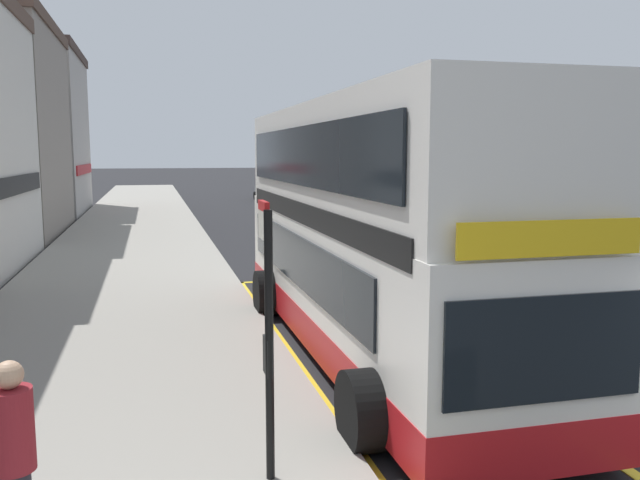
{
  "coord_description": "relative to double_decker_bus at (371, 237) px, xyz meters",
  "views": [
    {
      "loc": [
        -6.21,
        -4.11,
        3.54
      ],
      "look_at": [
        -2.91,
        8.77,
        1.78
      ],
      "focal_mm": 36.78,
      "sensor_mm": 36.0,
      "label": 1
    }
  ],
  "objects": [
    {
      "name": "bus_stop_sign",
      "position": [
        -2.64,
        -4.46,
        -0.24
      ],
      "size": [
        0.09,
        0.51,
        2.91
      ],
      "color": "black",
      "rests_on": "pavement_near"
    },
    {
      "name": "bus_bay_markings",
      "position": [
        -0.06,
        -0.22,
        -2.06
      ],
      "size": [
        2.96,
        14.1,
        0.01
      ],
      "color": "yellow",
      "rests_on": "ground"
    },
    {
      "name": "double_decker_bus",
      "position": [
        0.0,
        0.0,
        0.0
      ],
      "size": [
        3.26,
        10.85,
        4.4
      ],
      "color": "white",
      "rests_on": "ground"
    },
    {
      "name": "ground_plane",
      "position": [
        2.46,
        25.13,
        -2.06
      ],
      "size": [
        260.0,
        260.0,
        0.0
      ],
      "primitive_type": "plane",
      "color": "black"
    },
    {
      "name": "parked_car_maroon_behind",
      "position": [
        7.45,
        43.59,
        -1.27
      ],
      "size": [
        2.09,
        4.2,
        1.62
      ],
      "rotation": [
        0.0,
        0.0,
        0.04
      ],
      "color": "maroon",
      "rests_on": "ground"
    },
    {
      "name": "parked_car_navy_across",
      "position": [
        5.19,
        19.4,
        -1.27
      ],
      "size": [
        2.09,
        4.2,
        1.62
      ],
      "rotation": [
        0.0,
        0.0,
        -0.03
      ],
      "color": "navy",
      "rests_on": "ground"
    },
    {
      "name": "parked_car_grey_far",
      "position": [
        4.98,
        38.49,
        -1.27
      ],
      "size": [
        2.09,
        4.2,
        1.62
      ],
      "rotation": [
        0.0,
        0.0,
        -0.03
      ],
      "color": "slate",
      "rests_on": "ground"
    },
    {
      "name": "pavement_near",
      "position": [
        -4.54,
        25.13,
        -1.99
      ],
      "size": [
        6.0,
        76.0,
        0.14
      ],
      "primitive_type": "cube",
      "color": "gray",
      "rests_on": "ground"
    },
    {
      "name": "pedestrian_waiting_near_sign",
      "position": [
        -4.91,
        -5.52,
        -0.95
      ],
      "size": [
        0.34,
        0.34,
        1.77
      ],
      "color": "#26262D",
      "rests_on": "pavement_near"
    }
  ]
}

